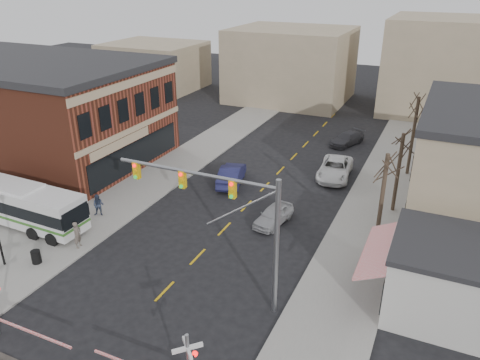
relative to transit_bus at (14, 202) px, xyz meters
name	(u,v)px	position (x,y,z in m)	size (l,w,h in m)	color
ground	(145,312)	(14.44, -4.42, -1.74)	(160.00, 160.00, 0.00)	black
sidewalk_west	(183,162)	(4.94, 15.58, -1.68)	(5.00, 60.00, 0.12)	gray
sidewalk_east	(380,197)	(23.94, 15.58, -1.68)	(5.00, 60.00, 0.12)	gray
brick_building	(12,105)	(-12.54, 11.58, 3.07)	(30.40, 15.40, 9.60)	brown
awning_shop	(468,283)	(30.41, 2.58, 0.42)	(9.74, 6.20, 4.30)	beige
tree_east_a	(381,202)	(24.94, 7.58, 1.75)	(0.28, 0.28, 6.75)	#382B21
tree_east_b	(398,173)	(25.24, 13.58, 1.53)	(0.28, 0.28, 6.30)	#382B21
tree_east_c	(413,136)	(25.44, 21.58, 1.98)	(0.28, 0.28, 7.20)	#382B21
transit_bus	(14,202)	(0.00, 0.00, 0.00)	(12.00, 2.89, 3.08)	silver
traffic_signal_mast	(230,210)	(18.25, -1.32, 3.98)	(9.63, 0.30, 8.00)	gray
trash_bin	(36,257)	(5.44, -3.43, -1.19)	(0.60, 0.60, 0.87)	black
car_a	(273,215)	(17.40, 7.86, -1.05)	(1.63, 4.05, 1.38)	#9C9DA1
car_b	(232,175)	(11.48, 13.06, -0.89)	(1.80, 5.17, 1.70)	#1D1E48
car_c	(335,169)	(19.44, 18.26, -0.92)	(2.72, 5.90, 1.64)	white
car_d	(347,139)	(18.50, 27.39, -1.07)	(1.89, 4.64, 1.35)	#403F45
pedestrian_near	(77,235)	(6.58, -0.84, -0.67)	(0.69, 0.45, 1.90)	#645950
pedestrian_far	(98,205)	(4.88, 3.32, -0.76)	(0.84, 0.65, 1.73)	#2F3A53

